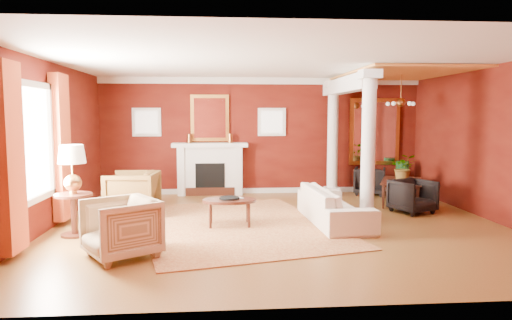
{
  "coord_description": "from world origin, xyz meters",
  "views": [
    {
      "loc": [
        -1.04,
        -7.96,
        1.97
      ],
      "look_at": [
        -0.39,
        0.35,
        1.15
      ],
      "focal_mm": 32.0,
      "sensor_mm": 36.0,
      "label": 1
    }
  ],
  "objects": [
    {
      "name": "ground",
      "position": [
        0.0,
        0.0,
        0.0
      ],
      "size": [
        8.0,
        8.0,
        0.0
      ],
      "primitive_type": "plane",
      "color": "brown",
      "rests_on": "ground"
    },
    {
      "name": "room_shell",
      "position": [
        0.0,
        0.0,
        2.02
      ],
      "size": [
        8.04,
        7.04,
        2.92
      ],
      "color": "#5E180D",
      "rests_on": "ground"
    },
    {
      "name": "fireplace",
      "position": [
        -1.3,
        3.32,
        0.65
      ],
      "size": [
        1.85,
        0.42,
        1.29
      ],
      "color": "silver",
      "rests_on": "ground"
    },
    {
      "name": "overmantel_mirror",
      "position": [
        -1.3,
        3.45,
        1.9
      ],
      "size": [
        0.95,
        0.07,
        1.15
      ],
      "color": "#C38C39",
      "rests_on": "fireplace"
    },
    {
      "name": "flank_window_left",
      "position": [
        -2.85,
        3.46,
        1.8
      ],
      "size": [
        0.7,
        0.07,
        0.7
      ],
      "color": "silver",
      "rests_on": "room_shell"
    },
    {
      "name": "flank_window_right",
      "position": [
        0.25,
        3.46,
        1.8
      ],
      "size": [
        0.7,
        0.07,
        0.7
      ],
      "color": "silver",
      "rests_on": "room_shell"
    },
    {
      "name": "left_window",
      "position": [
        -3.89,
        -0.6,
        1.42
      ],
      "size": [
        0.21,
        2.55,
        2.6
      ],
      "color": "white",
      "rests_on": "room_shell"
    },
    {
      "name": "column_front",
      "position": [
        1.7,
        0.3,
        1.43
      ],
      "size": [
        0.36,
        0.36,
        2.8
      ],
      "color": "silver",
      "rests_on": "ground"
    },
    {
      "name": "column_back",
      "position": [
        1.7,
        3.0,
        1.43
      ],
      "size": [
        0.36,
        0.36,
        2.8
      ],
      "color": "silver",
      "rests_on": "ground"
    },
    {
      "name": "header_beam",
      "position": [
        1.7,
        1.9,
        2.62
      ],
      "size": [
        0.3,
        3.2,
        0.32
      ],
      "primitive_type": "cube",
      "color": "silver",
      "rests_on": "column_front"
    },
    {
      "name": "amber_ceiling",
      "position": [
        2.85,
        1.75,
        2.87
      ],
      "size": [
        2.3,
        3.4,
        0.04
      ],
      "primitive_type": "cube",
      "color": "#EA9845",
      "rests_on": "room_shell"
    },
    {
      "name": "dining_mirror",
      "position": [
        2.9,
        3.45,
        1.55
      ],
      "size": [
        1.3,
        0.07,
        1.7
      ],
      "color": "#C38C39",
      "rests_on": "room_shell"
    },
    {
      "name": "chandelier",
      "position": [
        2.9,
        1.8,
        2.25
      ],
      "size": [
        0.6,
        0.62,
        0.75
      ],
      "color": "#A66B34",
      "rests_on": "room_shell"
    },
    {
      "name": "crown_trim",
      "position": [
        0.0,
        3.46,
        2.82
      ],
      "size": [
        8.0,
        0.08,
        0.16
      ],
      "primitive_type": "cube",
      "color": "silver",
      "rests_on": "room_shell"
    },
    {
      "name": "base_trim",
      "position": [
        0.0,
        3.46,
        0.06
      ],
      "size": [
        8.0,
        0.08,
        0.12
      ],
      "primitive_type": "cube",
      "color": "silver",
      "rests_on": "ground"
    },
    {
      "name": "rug",
      "position": [
        -0.77,
        0.09,
        0.01
      ],
      "size": [
        4.16,
        4.96,
        0.02
      ],
      "primitive_type": "cube",
      "rotation": [
        0.0,
        0.0,
        0.24
      ],
      "color": "maroon",
      "rests_on": "ground"
    },
    {
      "name": "sofa",
      "position": [
        1.03,
        0.12,
        0.43
      ],
      "size": [
        0.78,
        2.25,
        0.87
      ],
      "primitive_type": "imported",
      "rotation": [
        0.0,
        0.0,
        1.63
      ],
      "color": "#F2E3CC",
      "rests_on": "ground"
    },
    {
      "name": "armchair_leopard",
      "position": [
        -2.78,
        1.08,
        0.48
      ],
      "size": [
        0.94,
        1.0,
        0.96
      ],
      "primitive_type": "imported",
      "rotation": [
        0.0,
        0.0,
        -1.65
      ],
      "color": "black",
      "rests_on": "ground"
    },
    {
      "name": "armchair_stripe",
      "position": [
        -2.42,
        -1.65,
        0.46
      ],
      "size": [
        1.18,
        1.2,
        0.91
      ],
      "primitive_type": "imported",
      "rotation": [
        0.0,
        0.0,
        -0.99
      ],
      "color": "tan",
      "rests_on": "ground"
    },
    {
      "name": "coffee_table",
      "position": [
        -0.89,
        0.04,
        0.44
      ],
      "size": [
        0.96,
        0.96,
        0.49
      ],
      "rotation": [
        0.0,
        0.0,
        0.26
      ],
      "color": "black",
      "rests_on": "ground"
    },
    {
      "name": "coffee_book",
      "position": [
        -0.81,
        0.08,
        0.59
      ],
      "size": [
        0.14,
        0.07,
        0.21
      ],
      "primitive_type": "imported",
      "rotation": [
        0.0,
        0.0,
        0.41
      ],
      "color": "black",
      "rests_on": "coffee_table"
    },
    {
      "name": "side_table",
      "position": [
        -3.44,
        -0.43,
        1.01
      ],
      "size": [
        0.6,
        0.6,
        1.5
      ],
      "rotation": [
        0.0,
        0.0,
        -0.22
      ],
      "color": "black",
      "rests_on": "ground"
    },
    {
      "name": "dining_table",
      "position": [
        3.0,
        1.77,
        0.42
      ],
      "size": [
        1.08,
        1.58,
        0.83
      ],
      "primitive_type": "imported",
      "rotation": [
        0.0,
        0.0,
        1.16
      ],
      "color": "black",
      "rests_on": "ground"
    },
    {
      "name": "dining_chair_near",
      "position": [
        2.83,
        0.86,
        0.37
      ],
      "size": [
        0.93,
        0.91,
        0.74
      ],
      "primitive_type": "imported",
      "rotation": [
        0.0,
        0.0,
        0.41
      ],
      "color": "black",
      "rests_on": "ground"
    },
    {
      "name": "dining_chair_far",
      "position": [
        2.65,
        3.0,
        0.38
      ],
      "size": [
        0.93,
        0.9,
        0.75
      ],
      "primitive_type": "imported",
      "rotation": [
        0.0,
        0.0,
        2.77
      ],
      "color": "black",
      "rests_on": "ground"
    },
    {
      "name": "green_urn",
      "position": [
        3.48,
        3.0,
        0.33
      ],
      "size": [
        0.35,
        0.35,
        0.85
      ],
      "color": "#16451D",
      "rests_on": "ground"
    },
    {
      "name": "potted_plant",
      "position": [
        2.99,
        1.74,
        1.06
      ],
      "size": [
        0.7,
        0.74,
        0.46
      ],
      "primitive_type": "imported",
      "rotation": [
        0.0,
        0.0,
        -0.34
      ],
      "color": "#26591E",
      "rests_on": "dining_table"
    }
  ]
}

